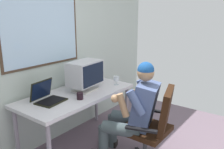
# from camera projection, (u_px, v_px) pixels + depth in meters

# --- Properties ---
(wall_rear) EXTENTS (4.82, 0.08, 2.70)m
(wall_rear) POSITION_uv_depth(u_px,v_px,m) (34.00, 44.00, 2.89)
(wall_rear) COLOR #B8C5BB
(wall_rear) RESTS_ON ground
(desk) EXTENTS (1.55, 0.72, 0.73)m
(desk) POSITION_uv_depth(u_px,v_px,m) (77.00, 98.00, 3.04)
(desk) COLOR gray
(desk) RESTS_ON ground
(office_chair) EXTENTS (0.66, 0.58, 0.93)m
(office_chair) POSITION_uv_depth(u_px,v_px,m) (155.00, 122.00, 2.70)
(office_chair) COLOR black
(office_chair) RESTS_ON ground
(person_seated) EXTENTS (0.66, 0.86, 1.22)m
(person_seated) POSITION_uv_depth(u_px,v_px,m) (133.00, 110.00, 2.76)
(person_seated) COLOR #414E52
(person_seated) RESTS_ON ground
(crt_monitor) EXTENTS (0.48, 0.32, 0.39)m
(crt_monitor) POSITION_uv_depth(u_px,v_px,m) (85.00, 74.00, 3.08)
(crt_monitor) COLOR beige
(crt_monitor) RESTS_ON desk
(laptop) EXTENTS (0.35, 0.34, 0.24)m
(laptop) POSITION_uv_depth(u_px,v_px,m) (47.00, 96.00, 2.74)
(laptop) COLOR black
(laptop) RESTS_ON desk
(wine_glass) EXTENTS (0.08, 0.08, 0.13)m
(wine_glass) POSITION_uv_depth(u_px,v_px,m) (116.00, 79.00, 3.34)
(wine_glass) COLOR silver
(wine_glass) RESTS_ON desk
(desk_speaker) EXTENTS (0.09, 0.08, 0.15)m
(desk_speaker) POSITION_uv_depth(u_px,v_px,m) (96.00, 76.00, 3.52)
(desk_speaker) COLOR black
(desk_speaker) RESTS_ON desk
(coffee_mug) EXTENTS (0.08, 0.08, 0.08)m
(coffee_mug) POSITION_uv_depth(u_px,v_px,m) (80.00, 96.00, 2.80)
(coffee_mug) COLOR black
(coffee_mug) RESTS_ON desk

